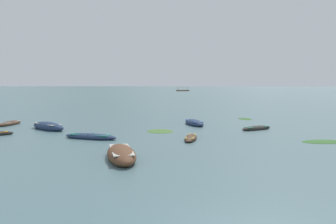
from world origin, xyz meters
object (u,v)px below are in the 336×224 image
(rowboat_2, at_px, (121,154))
(rowboat_3, at_px, (256,128))
(rowboat_5, at_px, (48,126))
(ferry_0, at_px, (183,90))
(rowboat_7, at_px, (10,123))
(rowboat_1, at_px, (191,138))
(rowboat_4, at_px, (194,123))
(rowboat_0, at_px, (91,137))

(rowboat_2, distance_m, rowboat_3, 15.21)
(rowboat_5, xyz_separation_m, ferry_0, (42.53, 179.04, 0.19))
(rowboat_2, distance_m, ferry_0, 194.76)
(rowboat_5, relative_size, rowboat_7, 1.23)
(rowboat_2, height_order, rowboat_3, rowboat_2)
(rowboat_1, height_order, rowboat_3, rowboat_3)
(rowboat_7, bearing_deg, rowboat_4, -7.27)
(rowboat_1, bearing_deg, rowboat_2, -130.78)
(rowboat_0, distance_m, ferry_0, 188.50)
(rowboat_5, distance_m, rowboat_7, 5.86)
(rowboat_1, distance_m, rowboat_7, 19.18)
(rowboat_5, relative_size, ferry_0, 0.52)
(rowboat_3, bearing_deg, rowboat_5, 172.23)
(rowboat_0, distance_m, rowboat_2, 7.25)
(rowboat_2, xyz_separation_m, rowboat_7, (-11.17, 16.16, -0.10))
(rowboat_3, xyz_separation_m, ferry_0, (24.30, 181.53, 0.31))
(rowboat_4, distance_m, rowboat_7, 18.11)
(rowboat_3, height_order, rowboat_4, rowboat_4)
(rowboat_0, bearing_deg, rowboat_1, -9.77)
(rowboat_3, relative_size, rowboat_4, 0.86)
(rowboat_0, relative_size, rowboat_5, 0.97)
(rowboat_1, xyz_separation_m, rowboat_7, (-16.01, 10.56, 0.03))
(rowboat_7, bearing_deg, ferry_0, 74.98)
(rowboat_3, height_order, rowboat_7, rowboat_7)
(rowboat_1, relative_size, ferry_0, 0.39)
(rowboat_4, relative_size, ferry_0, 0.47)
(rowboat_0, xyz_separation_m, rowboat_2, (2.38, -6.85, 0.10))
(rowboat_7, bearing_deg, rowboat_0, -46.65)
(rowboat_3, xyz_separation_m, rowboat_7, (-22.72, 6.26, 0.02))
(rowboat_4, distance_m, rowboat_5, 13.56)
(rowboat_0, relative_size, rowboat_4, 1.08)
(rowboat_3, xyz_separation_m, rowboat_4, (-4.75, 3.97, 0.07))
(rowboat_4, bearing_deg, ferry_0, 80.71)
(rowboat_2, height_order, ferry_0, ferry_0)
(rowboat_4, bearing_deg, rowboat_1, -103.34)
(rowboat_3, bearing_deg, rowboat_7, 164.60)
(rowboat_0, relative_size, rowboat_2, 0.93)
(rowboat_0, xyz_separation_m, ferry_0, (38.23, 184.58, 0.29))
(rowboat_4, bearing_deg, rowboat_2, -116.10)
(rowboat_2, bearing_deg, rowboat_0, 109.15)
(rowboat_4, distance_m, ferry_0, 179.92)
(rowboat_3, height_order, ferry_0, ferry_0)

